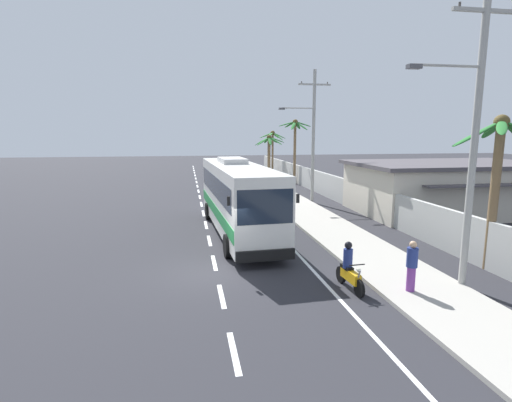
{
  "coord_description": "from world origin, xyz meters",
  "views": [
    {
      "loc": [
        -1.02,
        -15.04,
        5.35
      ],
      "look_at": [
        2.63,
        5.94,
        1.7
      ],
      "focal_mm": 28.03,
      "sensor_mm": 36.0,
      "label": 1
    }
  ],
  "objects_px": {
    "palm_third": "(273,141)",
    "palm_fourth": "(497,164)",
    "coach_bus_foreground": "(237,195)",
    "motorcycle_trailing": "(251,196)",
    "pedestrian_near_kerb": "(412,265)",
    "utility_pole_nearest": "(473,128)",
    "motorcycle_beside_bus": "(349,270)",
    "palm_nearest": "(269,148)",
    "roadside_building": "(446,187)",
    "palm_second": "(295,137)",
    "utility_pole_mid": "(312,133)"
  },
  "relations": [
    {
      "from": "motorcycle_beside_bus",
      "to": "utility_pole_mid",
      "type": "relative_size",
      "value": 0.2
    },
    {
      "from": "utility_pole_mid",
      "to": "roadside_building",
      "type": "distance_m",
      "value": 10.05
    },
    {
      "from": "pedestrian_near_kerb",
      "to": "palm_second",
      "type": "distance_m",
      "value": 29.53
    },
    {
      "from": "utility_pole_nearest",
      "to": "motorcycle_beside_bus",
      "type": "bearing_deg",
      "value": 172.47
    },
    {
      "from": "palm_nearest",
      "to": "roadside_building",
      "type": "bearing_deg",
      "value": -70.04
    },
    {
      "from": "motorcycle_beside_bus",
      "to": "palm_fourth",
      "type": "distance_m",
      "value": 7.22
    },
    {
      "from": "palm_nearest",
      "to": "palm_fourth",
      "type": "height_order",
      "value": "palm_fourth"
    },
    {
      "from": "motorcycle_trailing",
      "to": "palm_fourth",
      "type": "height_order",
      "value": "palm_fourth"
    },
    {
      "from": "motorcycle_beside_bus",
      "to": "palm_nearest",
      "type": "bearing_deg",
      "value": 83.05
    },
    {
      "from": "palm_nearest",
      "to": "palm_fourth",
      "type": "bearing_deg",
      "value": -86.07
    },
    {
      "from": "utility_pole_nearest",
      "to": "palm_second",
      "type": "xyz_separation_m",
      "value": [
        1.86,
        28.7,
        -0.59
      ]
    },
    {
      "from": "coach_bus_foreground",
      "to": "roadside_building",
      "type": "bearing_deg",
      "value": 11.87
    },
    {
      "from": "motorcycle_trailing",
      "to": "roadside_building",
      "type": "height_order",
      "value": "roadside_building"
    },
    {
      "from": "coach_bus_foreground",
      "to": "palm_fourth",
      "type": "distance_m",
      "value": 11.97
    },
    {
      "from": "motorcycle_beside_bus",
      "to": "palm_second",
      "type": "distance_m",
      "value": 29.07
    },
    {
      "from": "palm_third",
      "to": "palm_fourth",
      "type": "bearing_deg",
      "value": -88.56
    },
    {
      "from": "pedestrian_near_kerb",
      "to": "palm_fourth",
      "type": "relative_size",
      "value": 0.28
    },
    {
      "from": "utility_pole_nearest",
      "to": "palm_third",
      "type": "distance_m",
      "value": 37.69
    },
    {
      "from": "utility_pole_nearest",
      "to": "utility_pole_mid",
      "type": "xyz_separation_m",
      "value": [
        0.07,
        17.37,
        -0.19
      ]
    },
    {
      "from": "utility_pole_nearest",
      "to": "roadside_building",
      "type": "relative_size",
      "value": 0.84
    },
    {
      "from": "pedestrian_near_kerb",
      "to": "utility_pole_nearest",
      "type": "height_order",
      "value": "utility_pole_nearest"
    },
    {
      "from": "motorcycle_beside_bus",
      "to": "utility_pole_mid",
      "type": "xyz_separation_m",
      "value": [
        3.96,
        16.86,
        4.64
      ]
    },
    {
      "from": "pedestrian_near_kerb",
      "to": "roadside_building",
      "type": "xyz_separation_m",
      "value": [
        9.95,
        12.5,
        0.68
      ]
    },
    {
      "from": "utility_pole_nearest",
      "to": "palm_third",
      "type": "xyz_separation_m",
      "value": [
        1.42,
        37.65,
        -1.22
      ]
    },
    {
      "from": "motorcycle_trailing",
      "to": "utility_pole_nearest",
      "type": "bearing_deg",
      "value": -75.32
    },
    {
      "from": "palm_fourth",
      "to": "coach_bus_foreground",
      "type": "bearing_deg",
      "value": 139.94
    },
    {
      "from": "coach_bus_foreground",
      "to": "motorcycle_trailing",
      "type": "bearing_deg",
      "value": 75.73
    },
    {
      "from": "pedestrian_near_kerb",
      "to": "palm_nearest",
      "type": "height_order",
      "value": "palm_nearest"
    },
    {
      "from": "palm_third",
      "to": "utility_pole_nearest",
      "type": "bearing_deg",
      "value": -92.16
    },
    {
      "from": "palm_second",
      "to": "palm_nearest",
      "type": "bearing_deg",
      "value": 109.69
    },
    {
      "from": "motorcycle_beside_bus",
      "to": "palm_second",
      "type": "relative_size",
      "value": 0.29
    },
    {
      "from": "utility_pole_mid",
      "to": "utility_pole_nearest",
      "type": "bearing_deg",
      "value": -90.22
    },
    {
      "from": "utility_pole_mid",
      "to": "roadside_building",
      "type": "relative_size",
      "value": 0.8
    },
    {
      "from": "utility_pole_mid",
      "to": "palm_nearest",
      "type": "relative_size",
      "value": 1.95
    },
    {
      "from": "utility_pole_mid",
      "to": "motorcycle_trailing",
      "type": "bearing_deg",
      "value": 179.17
    },
    {
      "from": "motorcycle_beside_bus",
      "to": "palm_third",
      "type": "distance_m",
      "value": 37.68
    },
    {
      "from": "utility_pole_nearest",
      "to": "motorcycle_trailing",
      "type": "bearing_deg",
      "value": 104.68
    },
    {
      "from": "motorcycle_trailing",
      "to": "utility_pole_nearest",
      "type": "relative_size",
      "value": 0.19
    },
    {
      "from": "motorcycle_trailing",
      "to": "palm_second",
      "type": "height_order",
      "value": "palm_second"
    },
    {
      "from": "palm_nearest",
      "to": "roadside_building",
      "type": "distance_m",
      "value": 22.79
    },
    {
      "from": "utility_pole_mid",
      "to": "palm_fourth",
      "type": "distance_m",
      "value": 16.04
    },
    {
      "from": "palm_second",
      "to": "palm_fourth",
      "type": "xyz_separation_m",
      "value": [
        0.47,
        -27.16,
        -0.72
      ]
    },
    {
      "from": "utility_pole_mid",
      "to": "palm_third",
      "type": "height_order",
      "value": "utility_pole_mid"
    },
    {
      "from": "motorcycle_trailing",
      "to": "pedestrian_near_kerb",
      "type": "height_order",
      "value": "pedestrian_near_kerb"
    },
    {
      "from": "coach_bus_foreground",
      "to": "palm_nearest",
      "type": "bearing_deg",
      "value": 74.4
    },
    {
      "from": "coach_bus_foreground",
      "to": "motorcycle_trailing",
      "type": "distance_m",
      "value": 8.7
    },
    {
      "from": "palm_nearest",
      "to": "motorcycle_trailing",
      "type": "bearing_deg",
      "value": -106.29
    },
    {
      "from": "motorcycle_beside_bus",
      "to": "palm_fourth",
      "type": "bearing_deg",
      "value": 9.3
    },
    {
      "from": "palm_third",
      "to": "roadside_building",
      "type": "xyz_separation_m",
      "value": [
        6.46,
        -25.47,
        -2.56
      ]
    },
    {
      "from": "utility_pole_nearest",
      "to": "utility_pole_mid",
      "type": "bearing_deg",
      "value": 89.78
    }
  ]
}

